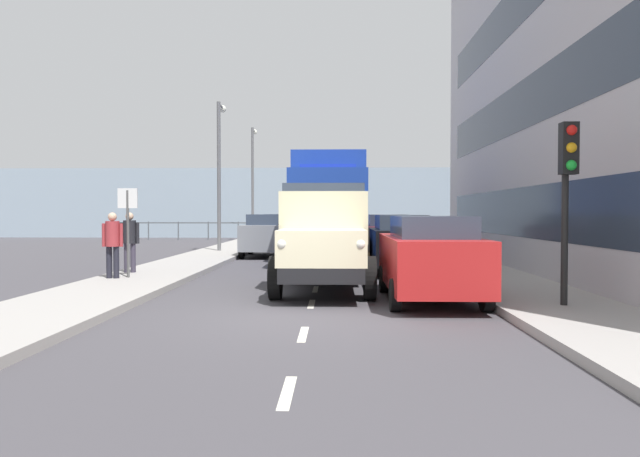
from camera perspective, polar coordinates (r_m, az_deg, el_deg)
ground_plane at (r=20.15m, az=0.22°, el=-3.54°), size 80.00×80.00×0.00m
sidewalk_left at (r=20.54m, az=12.90°, el=-3.27°), size 2.38×38.16×0.15m
sidewalk_right at (r=20.75m, az=-12.33°, el=-3.22°), size 2.38×38.16×0.15m
road_centreline_markings at (r=20.13m, az=0.22°, el=-3.53°), size 0.12×34.75×0.01m
sea_horizon at (r=42.16m, az=0.95°, el=2.51°), size 80.00×0.80×5.00m
seawall_railing at (r=38.56m, az=0.88°, el=0.25°), size 28.08×0.08×1.20m
truck_vintage_cream at (r=13.26m, az=0.38°, el=-1.08°), size 2.17×5.64×2.43m
lorry_cargo_blue at (r=21.21m, az=0.89°, el=2.32°), size 2.58×8.20×3.87m
car_red_kerbside_near at (r=11.98m, az=10.63°, el=-2.74°), size 1.82×4.12×1.72m
car_black_kerbside_1 at (r=17.48m, az=7.77°, el=-1.40°), size 1.77×3.82×1.72m
car_maroon_kerbside_2 at (r=22.25m, az=6.44°, el=-0.76°), size 1.76×4.15×1.72m
car_grey_oppositeside_0 at (r=24.05m, az=-5.20°, el=-0.59°), size 1.84×3.93×1.72m
car_silver_oppositeside_1 at (r=29.94m, az=-3.85°, el=-0.17°), size 1.85×4.64×1.72m
car_white_oppositeside_2 at (r=35.77m, az=-2.96°, el=0.11°), size 1.89×4.10×1.72m
pedestrian_couple_a at (r=15.49m, az=-19.52°, el=-1.03°), size 0.53×0.34×1.64m
pedestrian_couple_b at (r=16.86m, az=-18.01°, el=-0.82°), size 0.53×0.34×1.64m
traffic_light_near at (r=11.13m, az=22.93°, el=4.97°), size 0.28×0.41×3.20m
lamp_post_promenade at (r=26.01m, az=-9.73°, el=6.37°), size 0.32×1.14×6.43m
lamp_post_far at (r=36.28m, az=-6.53°, el=5.34°), size 0.32×1.14×6.84m
street_sign at (r=15.53m, az=-18.18°, el=1.09°), size 0.50×0.07×2.25m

